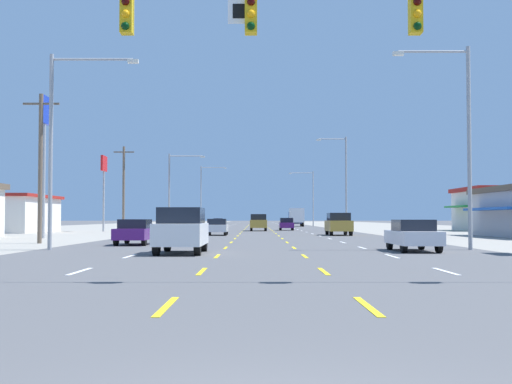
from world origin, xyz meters
The scene contains 26 objects.
ground_plane centered at (0.00, 66.00, 0.00)m, with size 572.00×572.00×0.00m, color #4C4C4F.
lot_apron_left centered at (-24.75, 66.00, 0.00)m, with size 28.00×440.00×0.01m, color gray.
lot_apron_right centered at (24.75, 66.00, 0.00)m, with size 28.00×440.00×0.01m, color gray.
lane_markings centered at (0.00, 104.50, 0.01)m, with size 10.64×227.60×0.01m.
signal_span_wire centered at (-0.42, 11.56, 5.11)m, with size 26.85×0.53×8.56m.
suv_inner_left_nearest centered at (-3.42, 24.18, 1.03)m, with size 1.98×4.90×1.98m.
sedan_far_right_near centered at (7.06, 26.11, 0.76)m, with size 1.80×4.50×1.46m.
sedan_far_left_mid centered at (-7.11, 33.43, 0.76)m, with size 1.80×4.50×1.46m.
suv_far_right_midfar centered at (7.12, 54.21, 1.03)m, with size 1.98×4.90×1.98m.
sedan_inner_left_far centered at (-3.63, 54.27, 0.76)m, with size 1.80×4.50×1.46m.
sedan_far_left_farther centered at (-6.88, 56.47, 0.76)m, with size 1.80×4.50×1.46m.
suv_center_turn_farthest centered at (0.10, 74.08, 1.03)m, with size 1.98×4.90×1.98m.
hatchback_inner_right_distant_a centered at (3.57, 77.60, 0.78)m, with size 1.72×3.90×1.54m.
box_truck_far_right_distant_b centered at (6.94, 112.88, 1.84)m, with size 2.40×7.20×3.23m.
sedan_far_left_distant_c centered at (-7.24, 119.23, 0.76)m, with size 1.80×4.50×1.46m.
storefront_left_row_2 centered at (-27.02, 66.02, 2.01)m, with size 9.22×12.52×3.98m.
pole_sign_left_row_1 centered at (-16.18, 45.28, 8.06)m, with size 0.24×1.86×10.77m.
pole_sign_left_row_2 centered at (-17.36, 70.07, 6.57)m, with size 0.24×2.30×8.54m.
streetlight_left_row_0 centered at (-9.70, 27.45, 5.55)m, with size 4.32×0.26×9.52m.
streetlight_right_row_0 centered at (9.80, 27.45, 5.68)m, with size 3.77×0.26×9.90m.
streetlight_left_row_1 centered at (-9.70, 71.35, 5.21)m, with size 4.18×0.26×8.90m.
streetlight_right_row_1 centered at (9.86, 71.35, 6.14)m, with size 3.51×0.26×10.86m.
streetlight_left_row_2 centered at (-9.69, 115.26, 6.31)m, with size 4.70×0.26×10.91m.
streetlight_right_row_2 centered at (9.68, 115.26, 5.79)m, with size 4.51×0.26×9.94m.
utility_pole_left_row_0 centered at (-13.22, 35.36, 4.72)m, with size 2.20×0.26×9.05m.
utility_pole_left_row_1 centered at (-14.42, 66.54, 4.80)m, with size 2.20×0.26×9.22m.
Camera 1 is at (-0.19, -4.59, 1.54)m, focal length 46.60 mm.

